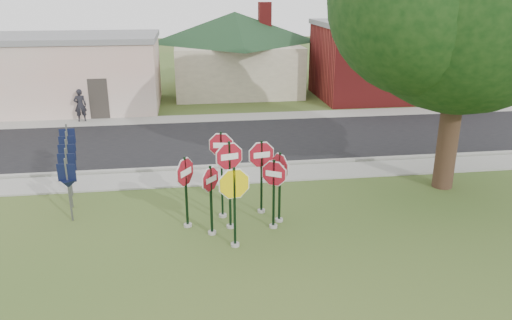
{
  "coord_description": "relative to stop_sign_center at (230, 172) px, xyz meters",
  "views": [
    {
      "loc": [
        -1.39,
        -11.91,
        6.74
      ],
      "look_at": [
        0.58,
        2.0,
        1.85
      ],
      "focal_mm": 35.0,
      "sensor_mm": 36.0,
      "label": 1
    }
  ],
  "objects": [
    {
      "name": "sidewalk_near",
      "position": [
        0.27,
        4.15,
        -1.72
      ],
      "size": [
        60.0,
        1.6,
        0.06
      ],
      "primitive_type": "cube",
      "color": "gray",
      "rests_on": "ground"
    },
    {
      "name": "road",
      "position": [
        0.27,
        8.65,
        -1.73
      ],
      "size": [
        60.0,
        7.0,
        0.04
      ],
      "primitive_type": "cube",
      "color": "black",
      "rests_on": "ground"
    },
    {
      "name": "ground",
      "position": [
        0.27,
        -1.35,
        -1.75
      ],
      "size": [
        120.0,
        120.0,
        0.0
      ],
      "primitive_type": "plane",
      "color": "#35521F",
      "rests_on": "ground"
    },
    {
      "name": "stop_sign_yellow",
      "position": [
        0.02,
        -1.13,
        -0.27
      ],
      "size": [
        1.16,
        0.24,
        2.42
      ],
      "color": "gray",
      "rests_on": "ground"
    },
    {
      "name": "bg_tree_right",
      "position": [
        22.27,
        24.65,
        3.83
      ],
      "size": [
        5.6,
        5.6,
        8.4
      ],
      "color": "#321F16",
      "rests_on": "ground"
    },
    {
      "name": "stop_sign_far_left",
      "position": [
        -1.25,
        0.25,
        -0.35
      ],
      "size": [
        0.65,
        0.97,
        2.3
      ],
      "color": "gray",
      "rests_on": "ground"
    },
    {
      "name": "stop_sign_left",
      "position": [
        -0.56,
        -0.33,
        -0.46
      ],
      "size": [
        0.65,
        0.75,
        2.18
      ],
      "color": "gray",
      "rests_on": "ground"
    },
    {
      "name": "route_sign_row",
      "position": [
        -5.13,
        3.15,
        -0.53
      ],
      "size": [
        1.43,
        4.63,
        2.0
      ],
      "color": "#59595E",
      "rests_on": "ground"
    },
    {
      "name": "stop_sign_center",
      "position": [
        0.0,
        0.0,
        0.0
      ],
      "size": [
        1.08,
        0.29,
        2.78
      ],
      "color": "gray",
      "rests_on": "ground"
    },
    {
      "name": "pedestrian",
      "position": [
        -6.62,
        13.21,
        -0.84
      ],
      "size": [
        0.69,
        0.53,
        1.7
      ],
      "primitive_type": "imported",
      "rotation": [
        0.0,
        0.0,
        3.35
      ],
      "color": "black",
      "rests_on": "sidewalk_far"
    },
    {
      "name": "stop_sign_far_right",
      "position": [
        1.5,
        0.22,
        -0.35
      ],
      "size": [
        0.47,
        0.98,
        2.31
      ],
      "color": "gray",
      "rests_on": "ground"
    },
    {
      "name": "stop_sign_back_left",
      "position": [
        -0.17,
        0.77,
        0.01
      ],
      "size": [
        1.0,
        0.24,
        2.83
      ],
      "color": "gray",
      "rests_on": "ground"
    },
    {
      "name": "sidewalk_far",
      "position": [
        0.27,
        12.95,
        -1.72
      ],
      "size": [
        60.0,
        1.6,
        0.06
      ],
      "primitive_type": "cube",
      "color": "gray",
      "rests_on": "ground"
    },
    {
      "name": "stop_sign_back_right",
      "position": [
        1.06,
        0.93,
        -0.22
      ],
      "size": [
        1.11,
        0.24,
        2.48
      ],
      "color": "gray",
      "rests_on": "ground"
    },
    {
      "name": "building_stucco",
      "position": [
        -8.73,
        16.65,
        0.39
      ],
      "size": [
        12.2,
        6.2,
        4.2
      ],
      "color": "beige",
      "rests_on": "ground"
    },
    {
      "name": "building_brick",
      "position": [
        12.27,
        17.15,
        0.65
      ],
      "size": [
        10.2,
        6.2,
        4.75
      ],
      "color": "maroon",
      "rests_on": "ground"
    },
    {
      "name": "curb",
      "position": [
        0.27,
        5.15,
        -1.68
      ],
      "size": [
        60.0,
        0.2,
        0.14
      ],
      "primitive_type": "cube",
      "color": "gray",
      "rests_on": "ground"
    },
    {
      "name": "building_house",
      "position": [
        2.28,
        20.65,
        1.89
      ],
      "size": [
        11.6,
        11.6,
        6.2
      ],
      "color": "beige",
      "rests_on": "ground"
    },
    {
      "name": "stop_sign_right",
      "position": [
        1.26,
        -0.17,
        -0.42
      ],
      "size": [
        0.91,
        0.54,
        2.22
      ],
      "color": "gray",
      "rests_on": "ground"
    }
  ]
}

